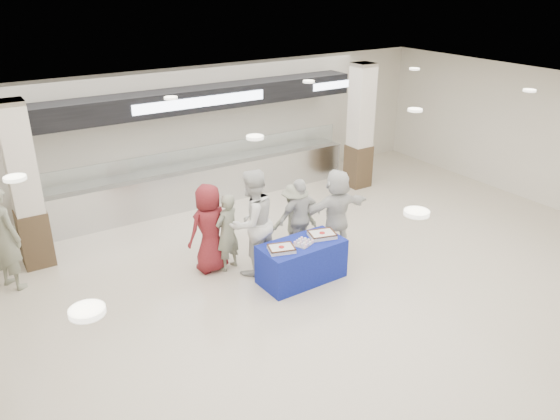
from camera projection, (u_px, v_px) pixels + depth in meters
ground at (334, 303)px, 9.37m from camera, size 14.00×14.00×0.00m
serving_line at (199, 157)px, 13.09m from camera, size 8.70×0.85×2.80m
column_left at (25, 190)px, 10.05m from camera, size 0.55×0.55×3.20m
column_right at (360, 129)px, 13.98m from camera, size 0.55×0.55×3.20m
display_table at (302, 261)px, 9.96m from camera, size 1.57×0.83×0.75m
sheet_cake_left at (281, 248)px, 9.51m from camera, size 0.53×0.46×0.09m
sheet_cake_right at (322, 234)px, 10.02m from camera, size 0.55×0.47×0.10m
cupcake_tray at (304, 242)px, 9.77m from camera, size 0.46×0.41×0.06m
civilian_maroon at (209, 228)px, 10.11m from camera, size 0.91×0.66×1.72m
soldier_a at (227, 232)px, 10.19m from camera, size 0.65×0.53×1.52m
chef_tall at (252, 222)px, 9.99m from camera, size 1.12×0.95×2.03m
chef_short at (300, 217)px, 10.72m from camera, size 0.94×0.40×1.60m
soldier_b at (295, 219)px, 10.80m from camera, size 1.06×0.79×1.47m
civilian_white at (336, 210)px, 10.88m from camera, size 1.64×0.67×1.72m
soldier_bg at (4, 238)px, 9.51m from camera, size 0.77×0.85×1.94m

